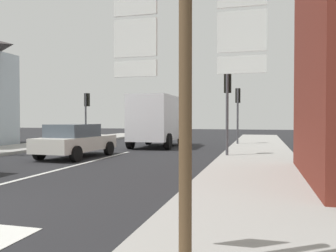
{
  "coord_description": "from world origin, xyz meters",
  "views": [
    {
      "loc": [
        6.54,
        -4.58,
        1.73
      ],
      "look_at": [
        2.48,
        10.57,
        1.38
      ],
      "focal_mm": 37.15,
      "sensor_mm": 36.0,
      "label": 1
    }
  ],
  "objects_px": {
    "delivery_truck": "(156,120)",
    "traffic_light_far_right": "(238,103)",
    "route_sign_post": "(186,101)",
    "traffic_light_near_right": "(228,94)",
    "traffic_light_far_left": "(87,106)",
    "sedan_far": "(75,140)"
  },
  "relations": [
    {
      "from": "route_sign_post",
      "to": "traffic_light_far_right",
      "type": "xyz_separation_m",
      "value": [
        -0.63,
        18.51,
        0.75
      ]
    },
    {
      "from": "sedan_far",
      "to": "traffic_light_near_right",
      "type": "height_order",
      "value": "traffic_light_near_right"
    },
    {
      "from": "route_sign_post",
      "to": "traffic_light_near_right",
      "type": "bearing_deg",
      "value": 93.11
    },
    {
      "from": "sedan_far",
      "to": "route_sign_post",
      "type": "xyz_separation_m",
      "value": [
        7.08,
        -10.01,
        1.15
      ]
    },
    {
      "from": "delivery_truck",
      "to": "sedan_far",
      "type": "bearing_deg",
      "value": -106.25
    },
    {
      "from": "route_sign_post",
      "to": "traffic_light_far_left",
      "type": "bearing_deg",
      "value": 120.97
    },
    {
      "from": "delivery_truck",
      "to": "traffic_light_far_right",
      "type": "relative_size",
      "value": 1.4
    },
    {
      "from": "sedan_far",
      "to": "traffic_light_far_right",
      "type": "height_order",
      "value": "traffic_light_far_right"
    },
    {
      "from": "sedan_far",
      "to": "traffic_light_near_right",
      "type": "bearing_deg",
      "value": 13.72
    },
    {
      "from": "route_sign_post",
      "to": "traffic_light_far_right",
      "type": "height_order",
      "value": "traffic_light_far_right"
    },
    {
      "from": "delivery_truck",
      "to": "traffic_light_near_right",
      "type": "distance_m",
      "value": 6.66
    },
    {
      "from": "route_sign_post",
      "to": "traffic_light_far_right",
      "type": "bearing_deg",
      "value": 91.95
    },
    {
      "from": "delivery_truck",
      "to": "traffic_light_far_right",
      "type": "bearing_deg",
      "value": 26.2
    },
    {
      "from": "sedan_far",
      "to": "traffic_light_near_right",
      "type": "relative_size",
      "value": 1.15
    },
    {
      "from": "traffic_light_near_right",
      "to": "route_sign_post",
      "type": "bearing_deg",
      "value": -86.89
    },
    {
      "from": "delivery_truck",
      "to": "traffic_light_near_right",
      "type": "xyz_separation_m",
      "value": [
        4.64,
        -4.65,
        1.11
      ]
    },
    {
      "from": "traffic_light_near_right",
      "to": "traffic_light_far_right",
      "type": "bearing_deg",
      "value": 90.0
    },
    {
      "from": "sedan_far",
      "to": "traffic_light_far_right",
      "type": "distance_m",
      "value": 10.84
    },
    {
      "from": "sedan_far",
      "to": "traffic_light_near_right",
      "type": "xyz_separation_m",
      "value": [
        6.45,
        1.58,
        2.0
      ]
    },
    {
      "from": "traffic_light_near_right",
      "to": "traffic_light_far_left",
      "type": "xyz_separation_m",
      "value": [
        -10.27,
        6.57,
        -0.2
      ]
    },
    {
      "from": "delivery_truck",
      "to": "traffic_light_far_right",
      "type": "xyz_separation_m",
      "value": [
        4.64,
        2.28,
        1.01
      ]
    },
    {
      "from": "sedan_far",
      "to": "traffic_light_near_right",
      "type": "distance_m",
      "value": 6.93
    }
  ]
}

